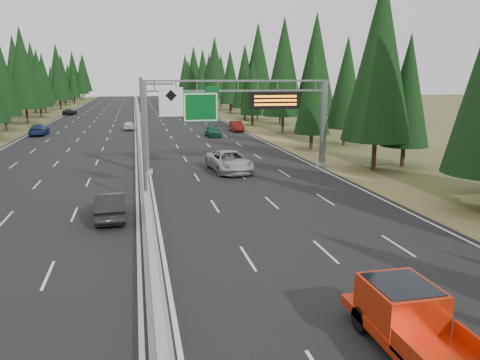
# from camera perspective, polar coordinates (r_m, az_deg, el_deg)

# --- Properties ---
(road) EXTENTS (32.00, 260.00, 0.08)m
(road) POSITION_cam_1_polar(r_m,az_deg,el_deg) (85.20, -12.30, 6.69)
(road) COLOR black
(road) RESTS_ON ground
(shoulder_right) EXTENTS (3.60, 260.00, 0.06)m
(shoulder_right) POSITION_cam_1_polar(r_m,az_deg,el_deg) (87.12, -0.43, 7.08)
(shoulder_right) COLOR olive
(shoulder_right) RESTS_ON ground
(shoulder_left) EXTENTS (3.60, 260.00, 0.06)m
(shoulder_left) POSITION_cam_1_polar(r_m,az_deg,el_deg) (86.95, -24.16, 6.00)
(shoulder_left) COLOR #444C23
(shoulder_left) RESTS_ON ground
(median_barrier) EXTENTS (0.70, 260.00, 0.85)m
(median_barrier) POSITION_cam_1_polar(r_m,az_deg,el_deg) (85.16, -12.31, 6.94)
(median_barrier) COLOR gray
(median_barrier) RESTS_ON road
(sign_gantry) EXTENTS (16.75, 0.98, 7.80)m
(sign_gantry) POSITION_cam_1_polar(r_m,az_deg,el_deg) (40.87, 0.68, 8.46)
(sign_gantry) COLOR slate
(sign_gantry) RESTS_ON road
(hov_sign_pole) EXTENTS (2.80, 0.50, 8.00)m
(hov_sign_pole) POSITION_cam_1_polar(r_m,az_deg,el_deg) (29.98, -10.62, 5.78)
(hov_sign_pole) COLOR slate
(hov_sign_pole) RESTS_ON road
(tree_row_right) EXTENTS (12.11, 244.22, 18.93)m
(tree_row_right) POSITION_cam_1_polar(r_m,az_deg,el_deg) (87.32, 2.49, 13.21)
(tree_row_right) COLOR black
(tree_row_right) RESTS_ON ground
(silver_minivan) EXTENTS (3.53, 6.70, 1.80)m
(silver_minivan) POSITION_cam_1_polar(r_m,az_deg,el_deg) (40.48, -1.32, 2.30)
(silver_minivan) COLOR #A6A7AB
(silver_minivan) RESTS_ON road
(red_pickup) EXTENTS (2.07, 5.79, 1.89)m
(red_pickup) POSITION_cam_1_polar(r_m,az_deg,el_deg) (15.29, 19.83, -15.39)
(red_pickup) COLOR black
(red_pickup) RESTS_ON road
(car_ahead_green) EXTENTS (1.96, 4.44, 1.48)m
(car_ahead_green) POSITION_cam_1_polar(r_m,az_deg,el_deg) (65.09, -3.31, 5.97)
(car_ahead_green) COLOR #135538
(car_ahead_green) RESTS_ON road
(car_ahead_dkred) EXTENTS (1.73, 4.67, 1.53)m
(car_ahead_dkred) POSITION_cam_1_polar(r_m,az_deg,el_deg) (71.42, -0.43, 6.57)
(car_ahead_dkred) COLOR #56100C
(car_ahead_dkred) RESTS_ON road
(car_ahead_dkgrey) EXTENTS (1.89, 4.65, 1.35)m
(car_ahead_dkgrey) POSITION_cam_1_polar(r_m,az_deg,el_deg) (99.34, -6.54, 8.07)
(car_ahead_dkgrey) COLOR black
(car_ahead_dkgrey) RESTS_ON road
(car_ahead_white) EXTENTS (2.72, 5.62, 1.54)m
(car_ahead_white) POSITION_cam_1_polar(r_m,az_deg,el_deg) (125.96, -9.27, 8.93)
(car_ahead_white) COLOR white
(car_ahead_white) RESTS_ON road
(car_ahead_far) EXTENTS (1.67, 3.92, 1.32)m
(car_ahead_far) POSITION_cam_1_polar(r_m,az_deg,el_deg) (119.96, -11.74, 8.62)
(car_ahead_far) COLOR black
(car_ahead_far) RESTS_ON road
(car_onc_near) EXTENTS (1.88, 4.79, 1.55)m
(car_onc_near) POSITION_cam_1_polar(r_m,az_deg,el_deg) (27.93, -15.57, -3.04)
(car_onc_near) COLOR black
(car_onc_near) RESTS_ON road
(car_onc_blue) EXTENTS (2.25, 5.41, 1.56)m
(car_onc_blue) POSITION_cam_1_polar(r_m,az_deg,el_deg) (72.42, -23.28, 5.67)
(car_onc_blue) COLOR navy
(car_onc_blue) RESTS_ON road
(car_onc_white) EXTENTS (1.75, 4.05, 1.36)m
(car_onc_white) POSITION_cam_1_polar(r_m,az_deg,el_deg) (75.32, -13.40, 6.47)
(car_onc_white) COLOR silver
(car_onc_white) RESTS_ON road
(car_onc_far) EXTENTS (2.78, 5.17, 1.38)m
(car_onc_far) POSITION_cam_1_polar(r_m,az_deg,el_deg) (110.41, -20.04, 7.84)
(car_onc_far) COLOR black
(car_onc_far) RESTS_ON road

